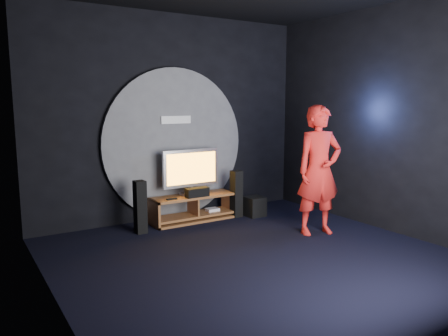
{
  "coord_description": "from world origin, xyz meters",
  "views": [
    {
      "loc": [
        -3.28,
        -4.4,
        2.05
      ],
      "look_at": [
        0.13,
        1.05,
        1.05
      ],
      "focal_mm": 35.0,
      "sensor_mm": 36.0,
      "label": 1
    }
  ],
  "objects_px": {
    "tower_speaker_left": "(140,207)",
    "player": "(319,170)",
    "tv": "(191,170)",
    "tower_speaker_right": "(236,194)",
    "media_console": "(194,210)",
    "subwoofer": "(255,206)"
  },
  "relations": [
    {
      "from": "tower_speaker_left",
      "to": "player",
      "type": "distance_m",
      "value": 2.81
    },
    {
      "from": "tv",
      "to": "tower_speaker_right",
      "type": "height_order",
      "value": "tv"
    },
    {
      "from": "media_console",
      "to": "tower_speaker_right",
      "type": "bearing_deg",
      "value": -11.69
    },
    {
      "from": "tv",
      "to": "tower_speaker_left",
      "type": "xyz_separation_m",
      "value": [
        -1.02,
        -0.24,
        -0.46
      ]
    },
    {
      "from": "media_console",
      "to": "tv",
      "type": "bearing_deg",
      "value": 95.74
    },
    {
      "from": "subwoofer",
      "to": "tv",
      "type": "bearing_deg",
      "value": 161.01
    },
    {
      "from": "media_console",
      "to": "subwoofer",
      "type": "xyz_separation_m",
      "value": [
        1.07,
        -0.3,
        -0.02
      ]
    },
    {
      "from": "subwoofer",
      "to": "player",
      "type": "distance_m",
      "value": 1.59
    },
    {
      "from": "tv",
      "to": "player",
      "type": "relative_size",
      "value": 0.52
    },
    {
      "from": "tower_speaker_right",
      "to": "tv",
      "type": "bearing_deg",
      "value": 163.76
    },
    {
      "from": "tv",
      "to": "subwoofer",
      "type": "bearing_deg",
      "value": -18.99
    },
    {
      "from": "subwoofer",
      "to": "tower_speaker_left",
      "type": "bearing_deg",
      "value": 176.53
    },
    {
      "from": "player",
      "to": "subwoofer",
      "type": "bearing_deg",
      "value": 114.11
    },
    {
      "from": "media_console",
      "to": "tower_speaker_left",
      "type": "bearing_deg",
      "value": -170.29
    },
    {
      "from": "media_console",
      "to": "tower_speaker_left",
      "type": "height_order",
      "value": "tower_speaker_left"
    },
    {
      "from": "media_console",
      "to": "tower_speaker_left",
      "type": "distance_m",
      "value": 1.07
    },
    {
      "from": "tower_speaker_left",
      "to": "subwoofer",
      "type": "height_order",
      "value": "tower_speaker_left"
    },
    {
      "from": "tower_speaker_right",
      "to": "subwoofer",
      "type": "distance_m",
      "value": 0.41
    },
    {
      "from": "tv",
      "to": "player",
      "type": "xyz_separation_m",
      "value": [
        1.3,
        -1.71,
        0.12
      ]
    },
    {
      "from": "subwoofer",
      "to": "player",
      "type": "relative_size",
      "value": 0.18
    },
    {
      "from": "tv",
      "to": "player",
      "type": "height_order",
      "value": "player"
    },
    {
      "from": "media_console",
      "to": "tower_speaker_left",
      "type": "relative_size",
      "value": 1.8
    }
  ]
}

